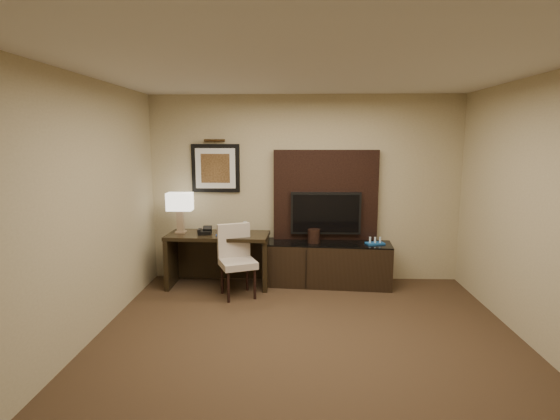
{
  "coord_description": "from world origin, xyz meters",
  "views": [
    {
      "loc": [
        -0.13,
        -3.85,
        2.07
      ],
      "look_at": [
        -0.34,
        1.8,
        1.15
      ],
      "focal_mm": 28.0,
      "sensor_mm": 36.0,
      "label": 1
    }
  ],
  "objects_px": {
    "desk": "(219,260)",
    "water_bottle": "(245,228)",
    "credenza": "(327,264)",
    "desk_chair": "(238,263)",
    "desk_phone": "(205,231)",
    "minibar_tray": "(375,241)",
    "ice_bucket": "(314,236)",
    "table_lamp": "(180,213)",
    "tv": "(326,213)"
  },
  "relations": [
    {
      "from": "table_lamp",
      "to": "credenza",
      "type": "bearing_deg",
      "value": 0.8
    },
    {
      "from": "desk_chair",
      "to": "ice_bucket",
      "type": "height_order",
      "value": "desk_chair"
    },
    {
      "from": "desk_chair",
      "to": "water_bottle",
      "type": "bearing_deg",
      "value": 60.64
    },
    {
      "from": "desk",
      "to": "table_lamp",
      "type": "distance_m",
      "value": 0.86
    },
    {
      "from": "credenza",
      "to": "water_bottle",
      "type": "xyz_separation_m",
      "value": [
        -1.15,
        -0.08,
        0.53
      ]
    },
    {
      "from": "desk",
      "to": "tv",
      "type": "bearing_deg",
      "value": 11.8
    },
    {
      "from": "table_lamp",
      "to": "desk",
      "type": "bearing_deg",
      "value": -7.42
    },
    {
      "from": "credenza",
      "to": "water_bottle",
      "type": "relative_size",
      "value": 10.37
    },
    {
      "from": "table_lamp",
      "to": "desk_phone",
      "type": "relative_size",
      "value": 3.07
    },
    {
      "from": "credenza",
      "to": "tv",
      "type": "distance_m",
      "value": 0.72
    },
    {
      "from": "desk_chair",
      "to": "minibar_tray",
      "type": "bearing_deg",
      "value": -8.93
    },
    {
      "from": "desk_phone",
      "to": "minibar_tray",
      "type": "relative_size",
      "value": 0.73
    },
    {
      "from": "desk",
      "to": "minibar_tray",
      "type": "bearing_deg",
      "value": 3.91
    },
    {
      "from": "tv",
      "to": "desk_chair",
      "type": "height_order",
      "value": "tv"
    },
    {
      "from": "tv",
      "to": "desk_phone",
      "type": "xyz_separation_m",
      "value": [
        -1.7,
        -0.27,
        -0.22
      ]
    },
    {
      "from": "tv",
      "to": "credenza",
      "type": "bearing_deg",
      "value": -83.54
    },
    {
      "from": "tv",
      "to": "table_lamp",
      "type": "distance_m",
      "value": 2.07
    },
    {
      "from": "credenza",
      "to": "table_lamp",
      "type": "relative_size",
      "value": 3.22
    },
    {
      "from": "desk",
      "to": "ice_bucket",
      "type": "height_order",
      "value": "ice_bucket"
    },
    {
      "from": "desk_phone",
      "to": "minibar_tray",
      "type": "bearing_deg",
      "value": -2.02
    },
    {
      "from": "desk_phone",
      "to": "desk",
      "type": "bearing_deg",
      "value": 5.18
    },
    {
      "from": "water_bottle",
      "to": "table_lamp",
      "type": "bearing_deg",
      "value": 176.84
    },
    {
      "from": "table_lamp",
      "to": "water_bottle",
      "type": "height_order",
      "value": "table_lamp"
    },
    {
      "from": "desk",
      "to": "water_bottle",
      "type": "relative_size",
      "value": 8.14
    },
    {
      "from": "desk_phone",
      "to": "desk_chair",
      "type": "bearing_deg",
      "value": -41.02
    },
    {
      "from": "desk_phone",
      "to": "water_bottle",
      "type": "relative_size",
      "value": 1.05
    },
    {
      "from": "table_lamp",
      "to": "desk_phone",
      "type": "distance_m",
      "value": 0.45
    },
    {
      "from": "desk",
      "to": "credenza",
      "type": "height_order",
      "value": "desk"
    },
    {
      "from": "desk",
      "to": "water_bottle",
      "type": "xyz_separation_m",
      "value": [
        0.38,
        0.02,
        0.46
      ]
    },
    {
      "from": "tv",
      "to": "desk_chair",
      "type": "distance_m",
      "value": 1.47
    },
    {
      "from": "desk_phone",
      "to": "table_lamp",
      "type": "bearing_deg",
      "value": 161.24
    },
    {
      "from": "desk_phone",
      "to": "water_bottle",
      "type": "xyz_separation_m",
      "value": [
        0.56,
        0.05,
        0.04
      ]
    },
    {
      "from": "credenza",
      "to": "desk_chair",
      "type": "relative_size",
      "value": 1.95
    },
    {
      "from": "credenza",
      "to": "water_bottle",
      "type": "bearing_deg",
      "value": -171.28
    },
    {
      "from": "desk_phone",
      "to": "water_bottle",
      "type": "height_order",
      "value": "water_bottle"
    },
    {
      "from": "tv",
      "to": "water_bottle",
      "type": "relative_size",
      "value": 5.76
    },
    {
      "from": "credenza",
      "to": "desk_phone",
      "type": "distance_m",
      "value": 1.79
    },
    {
      "from": "desk_phone",
      "to": "water_bottle",
      "type": "bearing_deg",
      "value": 1.17
    },
    {
      "from": "credenza",
      "to": "tv",
      "type": "height_order",
      "value": "tv"
    },
    {
      "from": "desk_chair",
      "to": "desk_phone",
      "type": "relative_size",
      "value": 5.06
    },
    {
      "from": "ice_bucket",
      "to": "minibar_tray",
      "type": "height_order",
      "value": "ice_bucket"
    },
    {
      "from": "table_lamp",
      "to": "ice_bucket",
      "type": "distance_m",
      "value": 1.92
    },
    {
      "from": "tv",
      "to": "ice_bucket",
      "type": "relative_size",
      "value": 5.08
    },
    {
      "from": "desk_phone",
      "to": "ice_bucket",
      "type": "relative_size",
      "value": 0.92
    },
    {
      "from": "tv",
      "to": "minibar_tray",
      "type": "xyz_separation_m",
      "value": [
        0.68,
        -0.2,
        -0.36
      ]
    },
    {
      "from": "desk",
      "to": "ice_bucket",
      "type": "distance_m",
      "value": 1.39
    },
    {
      "from": "tv",
      "to": "minibar_tray",
      "type": "relative_size",
      "value": 3.99
    },
    {
      "from": "tv",
      "to": "table_lamp",
      "type": "height_order",
      "value": "tv"
    },
    {
      "from": "credenza",
      "to": "water_bottle",
      "type": "height_order",
      "value": "water_bottle"
    },
    {
      "from": "table_lamp",
      "to": "ice_bucket",
      "type": "bearing_deg",
      "value": 0.59
    }
  ]
}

